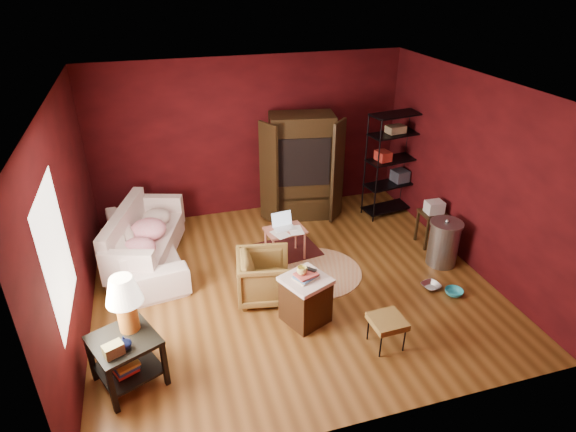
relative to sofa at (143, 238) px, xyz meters
name	(u,v)px	position (x,y,z in m)	size (l,w,h in m)	color
room	(290,197)	(1.96, -1.17, 0.96)	(5.54, 5.04, 2.84)	brown
sofa	(143,238)	(0.00, 0.00, 0.00)	(2.24, 0.65, 0.88)	silver
armchair	(265,274)	(1.55, -1.35, -0.07)	(0.72, 0.67, 0.74)	black
pet_bowl_steel	(432,280)	(3.88, -1.83, -0.31)	(0.26, 0.06, 0.26)	silver
pet_bowl_turquoise	(455,287)	(4.10, -2.06, -0.31)	(0.25, 0.08, 0.25)	#29ABC3
vase	(124,343)	(-0.23, -2.57, 0.25)	(0.15, 0.15, 0.15)	#0B1338
mug	(302,270)	(1.88, -1.97, 0.35)	(0.13, 0.10, 0.13)	#E7DC71
side_table	(124,322)	(-0.21, -2.34, 0.33)	(0.85, 0.85, 1.28)	black
sofa_cushions	(143,240)	(-0.01, 0.04, -0.05)	(1.29, 2.05, 0.80)	silver
hamper	(306,299)	(1.93, -1.97, -0.10)	(0.69, 0.69, 0.74)	#3D200E
footstool	(387,322)	(2.71, -2.70, -0.09)	(0.41, 0.41, 0.40)	black
rug_round	(316,272)	(2.43, -1.00, -0.43)	(1.79, 1.79, 0.01)	beige
rug_oriental	(281,251)	(2.08, -0.29, -0.42)	(1.27, 0.93, 0.01)	#4D1415
laptop_desk	(285,232)	(2.10, -0.46, 0.02)	(0.64, 0.53, 0.74)	#BC6956
tv_armoire	(302,165)	(2.78, 0.84, 0.54)	(1.46, 0.94, 1.88)	black
wire_shelving	(393,160)	(4.37, 0.49, 0.60)	(0.97, 0.54, 1.88)	black
small_stand	(433,213)	(4.50, -0.73, 0.14)	(0.40, 0.40, 0.77)	black
trash_can	(444,243)	(4.36, -1.30, -0.08)	(0.54, 0.54, 0.77)	gray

